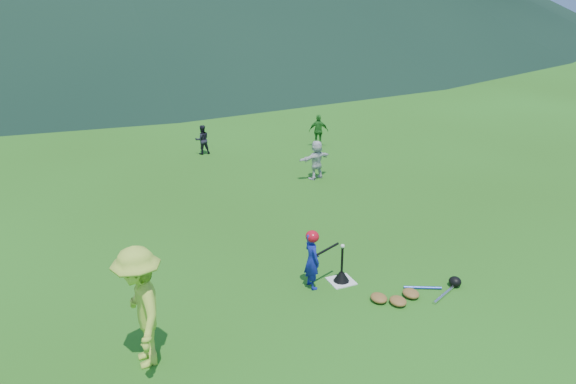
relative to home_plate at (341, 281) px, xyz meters
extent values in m
plane|color=#245212|center=(0.00, 0.00, -0.01)|extent=(120.00, 120.00, 0.00)
cube|color=silver|center=(0.00, 0.00, 0.00)|extent=(0.45, 0.45, 0.02)
sphere|color=white|center=(0.00, 0.00, 0.73)|extent=(0.08, 0.08, 0.08)
imported|color=navy|center=(-0.59, 0.06, 0.54)|extent=(0.28, 0.41, 1.10)
imported|color=#ACCC3C|center=(-3.75, -0.89, 0.92)|extent=(0.70, 1.21, 1.86)
imported|color=black|center=(-0.24, 8.78, 0.46)|extent=(0.46, 0.36, 0.94)
imported|color=#257222|center=(3.50, 8.04, 0.53)|extent=(0.68, 0.52, 1.07)
imported|color=silver|center=(2.06, 5.28, 0.54)|extent=(1.07, 0.55, 1.10)
cone|color=black|center=(0.00, 0.00, 0.10)|extent=(0.30, 0.30, 0.18)
cylinder|color=black|center=(0.00, 0.00, 0.44)|extent=(0.04, 0.04, 0.50)
ellipsoid|color=#B90C1D|center=(-0.59, 0.06, 1.01)|extent=(0.24, 0.26, 0.22)
cylinder|color=black|center=(-0.29, 0.06, 0.69)|extent=(0.59, 0.28, 0.07)
ellipsoid|color=olive|center=(0.53, -1.07, 0.05)|extent=(0.28, 0.34, 0.13)
ellipsoid|color=olive|center=(0.88, -0.95, 0.05)|extent=(0.28, 0.34, 0.13)
ellipsoid|color=olive|center=(0.28, -0.85, 0.05)|extent=(0.28, 0.34, 0.13)
cylinder|color=silver|center=(1.43, -1.17, 0.02)|extent=(0.68, 0.36, 0.06)
cylinder|color=#263FA5|center=(1.23, -0.82, 0.02)|extent=(0.63, 0.35, 0.05)
ellipsoid|color=black|center=(1.83, -0.97, 0.08)|extent=(0.22, 0.24, 0.19)
cube|color=gray|center=(0.00, 28.00, 0.59)|extent=(70.00, 0.03, 1.20)
cube|color=yellow|center=(0.00, 28.00, 1.23)|extent=(70.00, 0.08, 0.08)
cylinder|color=gray|center=(0.00, 28.00, 0.59)|extent=(0.07, 0.07, 1.30)
cylinder|color=gray|center=(35.00, 28.00, 0.59)|extent=(0.07, 0.07, 1.30)
cylinder|color=#382314|center=(-3.20, 32.00, 1.60)|extent=(0.56, 0.56, 3.22)
cylinder|color=#382314|center=(1.60, 33.50, 1.90)|extent=(0.56, 0.56, 3.81)
cylinder|color=#382314|center=(6.40, 35.00, 2.19)|extent=(0.56, 0.56, 4.41)
cylinder|color=#382314|center=(11.20, 32.00, 1.62)|extent=(0.56, 0.56, 3.25)
cylinder|color=#382314|center=(16.00, 33.50, 1.91)|extent=(0.56, 0.56, 3.85)
cylinder|color=#382314|center=(20.80, 35.00, 2.21)|extent=(0.56, 0.56, 4.44)
cylinder|color=#382314|center=(25.60, 32.00, 1.63)|extent=(0.56, 0.56, 3.29)
cylinder|color=#382314|center=(30.40, 33.50, 1.93)|extent=(0.56, 0.56, 3.88)
camera|label=1|loc=(-4.54, -7.98, 5.34)|focal=35.00mm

